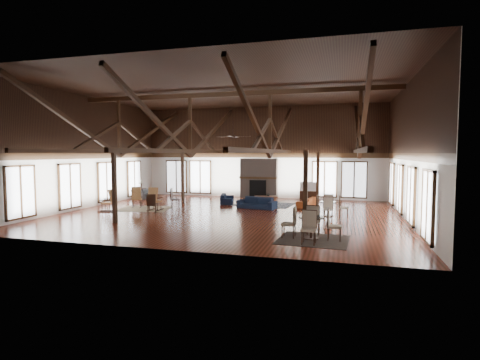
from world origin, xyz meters
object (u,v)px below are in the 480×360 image
(sofa_navy_left, at_px, (227,199))
(sofa_orange, at_px, (307,202))
(cafe_table_far, at_px, (328,206))
(armchair, at_px, (141,194))
(cafe_table_near, at_px, (311,223))
(tv_console, at_px, (309,195))
(coffee_table, at_px, (266,197))
(sofa_navy_front, at_px, (257,203))

(sofa_navy_left, bearing_deg, sofa_orange, -106.32)
(sofa_navy_left, height_order, cafe_table_far, cafe_table_far)
(armchair, bearing_deg, sofa_orange, -92.38)
(cafe_table_near, relative_size, tv_console, 1.89)
(sofa_navy_left, bearing_deg, cafe_table_near, -159.11)
(sofa_orange, relative_size, coffee_table, 1.21)
(cafe_table_far, relative_size, tv_console, 1.69)
(cafe_table_near, relative_size, cafe_table_far, 1.12)
(cafe_table_far, bearing_deg, sofa_navy_front, 158.09)
(sofa_navy_front, xyz_separation_m, tv_console, (2.32, 4.66, -0.03))
(armchair, xyz_separation_m, cafe_table_far, (11.89, -3.50, 0.16))
(sofa_navy_left, xyz_separation_m, cafe_table_near, (5.55, -8.07, 0.27))
(sofa_orange, relative_size, tv_console, 1.58)
(sofa_orange, relative_size, armchair, 1.75)
(coffee_table, xyz_separation_m, tv_console, (2.13, 3.12, -0.16))
(sofa_orange, xyz_separation_m, tv_console, (-0.19, 3.27, 0.02))
(cafe_table_far, bearing_deg, sofa_orange, 113.54)
(sofa_navy_left, distance_m, cafe_table_far, 6.73)
(sofa_navy_front, height_order, coffee_table, sofa_navy_front)
(cafe_table_far, bearing_deg, tv_console, 103.25)
(sofa_navy_left, height_order, sofa_orange, sofa_navy_left)
(sofa_orange, bearing_deg, tv_console, -163.62)
(tv_console, bearing_deg, coffee_table, -124.30)
(cafe_table_near, distance_m, tv_console, 11.17)
(armchair, height_order, cafe_table_far, cafe_table_far)
(sofa_navy_left, distance_m, armchair, 5.95)
(sofa_navy_front, bearing_deg, coffee_table, 94.26)
(sofa_navy_front, relative_size, coffee_table, 1.46)
(cafe_table_far, height_order, tv_console, cafe_table_far)
(tv_console, bearing_deg, sofa_navy_front, -116.48)
(sofa_navy_left, height_order, coffee_table, sofa_navy_left)
(sofa_navy_front, bearing_deg, cafe_table_near, -50.84)
(cafe_table_near, xyz_separation_m, tv_console, (-1.06, 11.12, -0.27))
(armchair, bearing_deg, tv_console, -74.80)
(sofa_navy_front, xyz_separation_m, cafe_table_far, (3.78, -1.52, 0.18))
(sofa_navy_left, distance_m, cafe_table_near, 9.80)
(sofa_navy_left, height_order, tv_console, tv_console)
(sofa_orange, xyz_separation_m, coffee_table, (-2.31, 0.15, 0.18))
(coffee_table, height_order, cafe_table_near, cafe_table_near)
(sofa_navy_front, relative_size, cafe_table_near, 1.00)
(coffee_table, height_order, armchair, armchair)
(sofa_navy_front, distance_m, tv_console, 5.21)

